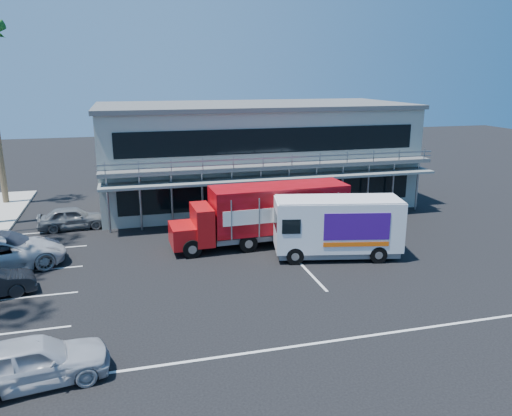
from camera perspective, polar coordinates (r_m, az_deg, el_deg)
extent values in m
plane|color=black|center=(23.81, 1.78, -8.12)|extent=(120.00, 120.00, 0.00)
cube|color=#9AA092|center=(37.61, -0.31, 6.09)|extent=(22.00, 10.00, 7.00)
cube|color=#515454|center=(37.21, -0.31, 11.65)|extent=(22.40, 10.40, 0.30)
cube|color=#515454|center=(32.27, 2.19, 4.76)|extent=(22.00, 1.20, 0.25)
cube|color=gray|center=(31.67, 2.49, 5.48)|extent=(22.00, 0.08, 0.90)
cube|color=slate|center=(32.13, 2.34, 3.44)|extent=(22.00, 1.80, 0.15)
cube|color=black|center=(33.23, 1.87, 1.54)|extent=(20.00, 0.06, 1.60)
cube|color=black|center=(32.58, 1.92, 7.71)|extent=(20.00, 0.06, 1.60)
cube|color=#B10E10|center=(27.24, -8.33, -3.08)|extent=(1.42, 2.20, 1.15)
cube|color=#B10E10|center=(27.24, -6.18, -1.84)|extent=(1.05, 2.43, 2.01)
cube|color=black|center=(27.08, -6.21, -0.68)|extent=(0.12, 2.04, 0.67)
cube|color=#B80B19|center=(28.18, 2.63, 0.12)|extent=(7.75, 2.67, 2.49)
cube|color=slate|center=(28.60, 2.59, -2.76)|extent=(7.74, 2.32, 0.29)
cube|color=white|center=(27.11, 3.47, -0.71)|extent=(7.05, 0.29, 0.81)
cube|color=white|center=(29.31, 1.84, 0.52)|extent=(7.05, 0.29, 0.81)
cylinder|color=black|center=(26.44, -7.32, -4.67)|extent=(1.01, 0.32, 1.00)
cylinder|color=black|center=(28.41, -8.04, -3.28)|extent=(1.01, 0.32, 1.00)
cylinder|color=black|center=(27.07, -0.89, -4.06)|extent=(1.01, 0.32, 1.00)
cylinder|color=black|center=(29.00, -2.05, -2.75)|extent=(1.01, 0.32, 1.00)
cylinder|color=black|center=(28.61, 8.01, -3.15)|extent=(1.01, 0.32, 1.00)
cylinder|color=black|center=(30.45, 6.36, -1.97)|extent=(1.01, 0.32, 1.00)
cube|color=white|center=(26.34, 9.30, -1.81)|extent=(6.83, 3.54, 2.60)
cube|color=slate|center=(26.79, 9.17, -4.76)|extent=(6.53, 3.27, 0.33)
cube|color=black|center=(25.79, 2.27, -1.34)|extent=(0.44, 1.80, 0.88)
cube|color=white|center=(25.99, 9.42, 1.00)|extent=(6.70, 3.47, 0.07)
cube|color=#3A0D77|center=(25.40, 11.48, -2.11)|extent=(3.28, 0.73, 1.40)
cube|color=#3A0D77|center=(27.51, 10.35, -0.72)|extent=(3.28, 0.73, 1.40)
cube|color=#F2590C|center=(25.69, 11.37, -4.10)|extent=(3.28, 0.72, 0.23)
cylinder|color=black|center=(25.48, 4.48, -5.49)|extent=(0.93, 0.46, 0.89)
cylinder|color=black|center=(27.32, 3.97, -4.04)|extent=(0.93, 0.46, 0.89)
cylinder|color=black|center=(26.34, 13.79, -5.19)|extent=(0.93, 0.46, 0.89)
cylinder|color=black|center=(28.13, 12.68, -3.81)|extent=(0.93, 0.46, 0.89)
imported|color=#B8B9BF|center=(17.55, -24.17, -15.70)|extent=(4.81, 2.49, 1.56)
imported|color=#BABABC|center=(27.47, -27.11, -4.76)|extent=(6.59, 4.63, 1.67)
imported|color=#313541|center=(28.48, -26.67, -4.10)|extent=(5.56, 2.28, 1.61)
imported|color=slate|center=(33.10, -20.22, -1.05)|extent=(4.26, 1.97, 1.42)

